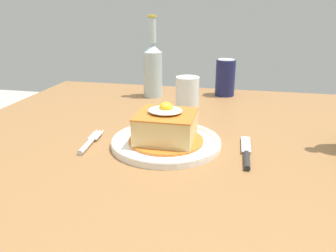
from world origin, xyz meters
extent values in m
cube|color=olive|center=(0.00, 0.00, 0.72)|extent=(1.16, 1.08, 0.04)
cylinder|color=olive|center=(-0.50, 0.46, 0.35)|extent=(0.07, 0.07, 0.70)
cylinder|color=white|center=(-0.03, -0.03, 0.75)|extent=(0.25, 0.25, 0.01)
torus|color=white|center=(-0.03, -0.03, 0.76)|extent=(0.25, 0.25, 0.01)
cylinder|color=#C66B23|center=(-0.03, -0.03, 0.76)|extent=(0.17, 0.17, 0.01)
cube|color=#DBB770|center=(-0.03, -0.03, 0.79)|extent=(0.13, 0.12, 0.06)
cube|color=#C66B23|center=(-0.03, -0.03, 0.82)|extent=(0.13, 0.12, 0.00)
ellipsoid|color=white|center=(-0.03, -0.03, 0.83)|extent=(0.08, 0.07, 0.01)
sphere|color=yellow|center=(-0.03, -0.03, 0.83)|extent=(0.03, 0.03, 0.03)
cylinder|color=silver|center=(-0.20, -0.09, 0.75)|extent=(0.02, 0.08, 0.01)
cube|color=silver|center=(-0.21, -0.02, 0.75)|extent=(0.03, 0.05, 0.00)
cylinder|color=silver|center=(-0.20, 0.00, 0.75)|extent=(0.01, 0.03, 0.00)
cylinder|color=silver|center=(-0.21, 0.00, 0.75)|extent=(0.01, 0.03, 0.00)
cylinder|color=silver|center=(-0.22, 0.00, 0.75)|extent=(0.01, 0.03, 0.00)
cylinder|color=#262628|center=(0.15, -0.09, 0.75)|extent=(0.01, 0.08, 0.01)
cube|color=silver|center=(0.14, 0.00, 0.75)|extent=(0.02, 0.09, 0.00)
cylinder|color=#191E51|center=(0.07, 0.45, 0.80)|extent=(0.07, 0.07, 0.12)
cylinder|color=silver|center=(0.07, 0.45, 0.87)|extent=(0.06, 0.06, 0.00)
cylinder|color=#ADC6CC|center=(-0.17, 0.38, 0.82)|extent=(0.06, 0.06, 0.15)
cone|color=#ADC6CC|center=(-0.17, 0.38, 0.90)|extent=(0.06, 0.06, 0.03)
cylinder|color=#ADC6CC|center=(-0.17, 0.38, 0.96)|extent=(0.03, 0.03, 0.08)
cylinder|color=gold|center=(-0.17, 0.38, 1.01)|extent=(0.03, 0.03, 0.01)
cylinder|color=silver|center=(-0.03, 0.23, 0.77)|extent=(0.06, 0.06, 0.06)
cylinder|color=silver|center=(-0.03, 0.23, 0.80)|extent=(0.07, 0.07, 0.10)
camera|label=1|loc=(0.13, -0.73, 1.05)|focal=37.09mm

